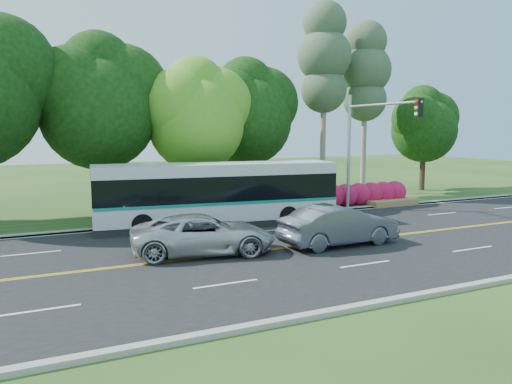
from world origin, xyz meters
name	(u,v)px	position (x,y,z in m)	size (l,w,h in m)	color
ground	(324,244)	(0.00, 0.00, 0.00)	(120.00, 120.00, 0.00)	#254717
road	(324,243)	(0.00, 0.00, 0.01)	(60.00, 14.00, 0.02)	black
curb_north	(254,216)	(0.00, 7.15, 0.07)	(60.00, 0.30, 0.15)	#9B978C
curb_south	(453,289)	(0.00, -7.15, 0.07)	(60.00, 0.30, 0.15)	#9B978C
grass_verge	(241,212)	(0.00, 9.00, 0.05)	(60.00, 4.00, 0.10)	#254717
lane_markings	(322,243)	(-0.09, 0.00, 0.02)	(57.60, 13.82, 0.00)	gold
tree_row	(139,99)	(-5.15, 12.13, 6.73)	(44.70, 9.10, 13.84)	black
bougainvillea_hedge	(349,196)	(7.18, 8.15, 0.72)	(9.50, 2.25, 1.50)	maroon
traffic_signal	(369,134)	(6.49, 5.40, 4.67)	(0.42, 6.10, 7.00)	#989BA0
transit_bus	(217,195)	(-2.71, 5.80, 1.60)	(12.44, 4.01, 3.20)	silver
sedan	(339,225)	(0.38, -0.54, 0.87)	(1.81, 5.19, 1.71)	#545A66
suv	(204,234)	(-5.32, 0.50, 0.81)	(2.61, 5.66, 1.57)	#BABBBF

